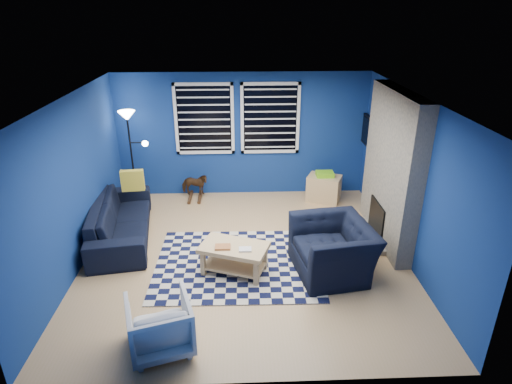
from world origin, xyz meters
TOP-DOWN VIEW (x-y plane):
  - floor at (0.00, 0.00)m, footprint 5.00×5.00m
  - ceiling at (0.00, 0.00)m, footprint 5.00×5.00m
  - wall_back at (0.00, 2.50)m, footprint 5.00×0.00m
  - wall_left at (-2.50, 0.00)m, footprint 0.00×5.00m
  - wall_right at (2.50, 0.00)m, footprint 0.00×5.00m
  - fireplace at (2.36, 0.50)m, footprint 0.65×2.00m
  - window_left at (-0.75, 2.46)m, footprint 1.17×0.06m
  - window_right at (0.55, 2.46)m, footprint 1.17×0.06m
  - tv at (2.45, 2.00)m, footprint 0.07×1.00m
  - rug at (-0.12, -0.23)m, footprint 2.53×2.04m
  - sofa at (-2.09, 0.69)m, footprint 2.39×1.23m
  - armchair_big at (1.28, -0.48)m, footprint 1.35×1.23m
  - armchair_bent at (-1.01, -1.94)m, footprint 0.88×0.89m
  - rocking_horse at (-1.00, 2.24)m, footprint 0.32×0.58m
  - coffee_table at (-0.17, -0.46)m, footprint 1.10×0.85m
  - cabinet at (1.62, 2.03)m, footprint 0.76×0.65m
  - floor_lamp at (-2.13, 2.08)m, footprint 0.51×0.31m
  - throw_pillow at (-1.94, 1.16)m, footprint 0.40×0.16m

SIDE VIEW (x-z plane):
  - floor at x=0.00m, z-range 0.00..0.00m
  - rug at x=-0.12m, z-range 0.00..0.02m
  - cabinet at x=1.62m, z-range -0.03..0.59m
  - rocking_horse at x=-1.00m, z-range 0.07..0.54m
  - armchair_bent at x=-1.01m, z-range 0.00..0.65m
  - coffee_table at x=-0.17m, z-range 0.09..0.57m
  - sofa at x=-2.09m, z-range 0.00..0.67m
  - armchair_big at x=1.28m, z-range 0.00..0.78m
  - throw_pillow at x=-1.94m, z-range 0.67..1.04m
  - fireplace at x=2.36m, z-range -0.05..2.45m
  - wall_back at x=0.00m, z-range -1.25..3.75m
  - wall_left at x=-2.50m, z-range -1.25..3.75m
  - wall_right at x=2.50m, z-range -1.25..3.75m
  - tv at x=2.45m, z-range 1.11..1.69m
  - floor_lamp at x=-2.13m, z-range 0.60..2.46m
  - window_left at x=-0.75m, z-range 0.89..2.31m
  - window_right at x=0.55m, z-range 0.89..2.31m
  - ceiling at x=0.00m, z-range 2.50..2.50m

